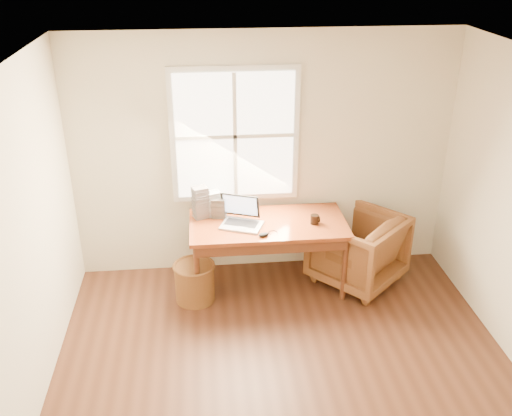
{
  "coord_description": "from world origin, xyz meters",
  "views": [
    {
      "loc": [
        -0.64,
        -3.33,
        3.41
      ],
      "look_at": [
        -0.14,
        1.65,
        0.99
      ],
      "focal_mm": 40.0,
      "sensor_mm": 36.0,
      "label": 1
    }
  ],
  "objects_px": {
    "wicker_stool": "(195,283)",
    "laptop": "(242,212)",
    "armchair": "(357,249)",
    "coffee_mug": "(314,219)",
    "cd_stack_a": "(213,203)",
    "desk": "(268,224)"
  },
  "relations": [
    {
      "from": "laptop",
      "to": "coffee_mug",
      "type": "relative_size",
      "value": 4.74
    },
    {
      "from": "coffee_mug",
      "to": "wicker_stool",
      "type": "bearing_deg",
      "value": -150.27
    },
    {
      "from": "armchair",
      "to": "coffee_mug",
      "type": "height_order",
      "value": "coffee_mug"
    },
    {
      "from": "wicker_stool",
      "to": "cd_stack_a",
      "type": "xyz_separation_m",
      "value": [
        0.23,
        0.42,
        0.69
      ]
    },
    {
      "from": "wicker_stool",
      "to": "laptop",
      "type": "distance_m",
      "value": 0.88
    },
    {
      "from": "laptop",
      "to": "coffee_mug",
      "type": "distance_m",
      "value": 0.75
    },
    {
      "from": "armchair",
      "to": "wicker_stool",
      "type": "xyz_separation_m",
      "value": [
        -1.73,
        -0.2,
        -0.19
      ]
    },
    {
      "from": "desk",
      "to": "coffee_mug",
      "type": "distance_m",
      "value": 0.48
    },
    {
      "from": "desk",
      "to": "coffee_mug",
      "type": "xyz_separation_m",
      "value": [
        0.46,
        -0.07,
        0.07
      ]
    },
    {
      "from": "desk",
      "to": "cd_stack_a",
      "type": "height_order",
      "value": "cd_stack_a"
    },
    {
      "from": "laptop",
      "to": "cd_stack_a",
      "type": "height_order",
      "value": "laptop"
    },
    {
      "from": "cd_stack_a",
      "to": "laptop",
      "type": "bearing_deg",
      "value": -46.1
    },
    {
      "from": "wicker_stool",
      "to": "coffee_mug",
      "type": "xyz_separation_m",
      "value": [
        1.24,
        0.12,
        0.6
      ]
    },
    {
      "from": "armchair",
      "to": "coffee_mug",
      "type": "xyz_separation_m",
      "value": [
        -0.5,
        -0.07,
        0.41
      ]
    },
    {
      "from": "wicker_stool",
      "to": "coffee_mug",
      "type": "height_order",
      "value": "coffee_mug"
    },
    {
      "from": "wicker_stool",
      "to": "laptop",
      "type": "relative_size",
      "value": 0.89
    },
    {
      "from": "armchair",
      "to": "laptop",
      "type": "xyz_separation_m",
      "value": [
        -1.24,
        -0.06,
        0.52
      ]
    },
    {
      "from": "laptop",
      "to": "cd_stack_a",
      "type": "bearing_deg",
      "value": 155.41
    },
    {
      "from": "coffee_mug",
      "to": "laptop",
      "type": "bearing_deg",
      "value": -156.96
    },
    {
      "from": "wicker_stool",
      "to": "coffee_mug",
      "type": "relative_size",
      "value": 4.21
    },
    {
      "from": "cd_stack_a",
      "to": "armchair",
      "type": "bearing_deg",
      "value": -8.34
    },
    {
      "from": "armchair",
      "to": "cd_stack_a",
      "type": "distance_m",
      "value": 1.6
    }
  ]
}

